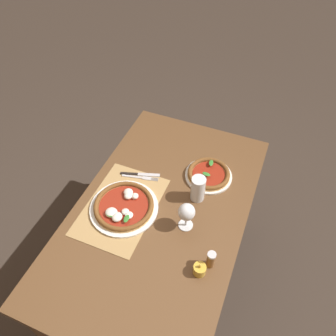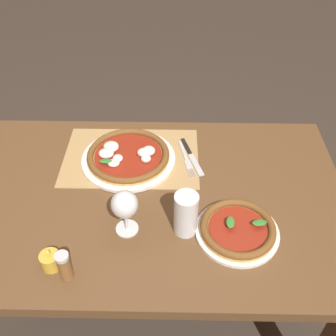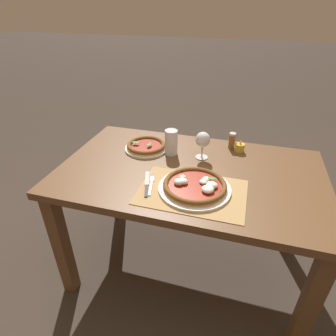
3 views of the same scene
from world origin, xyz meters
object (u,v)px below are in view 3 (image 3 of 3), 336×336
at_px(pepper_shaker, 232,141).
at_px(pizza_near, 195,186).
at_px(knife, 147,184).
at_px(votive_candle, 240,148).
at_px(wine_glass, 203,141).
at_px(fork, 151,183).
at_px(pint_glass, 171,143).
at_px(pizza_far, 146,146).

bearing_deg(pepper_shaker, pizza_near, -104.32).
xyz_separation_m(knife, pepper_shaker, (0.35, 0.50, 0.04)).
relative_size(pizza_near, votive_candle, 4.72).
bearing_deg(pizza_near, wine_glass, 94.61).
distance_m(fork, votive_candle, 0.60).
bearing_deg(pint_glass, wine_glass, 0.75).
bearing_deg(pizza_far, pizza_near, -42.14).
xyz_separation_m(pizza_near, pizza_far, (-0.36, 0.33, -0.00)).
relative_size(fork, pepper_shaker, 2.05).
xyz_separation_m(wine_glass, pint_glass, (-0.18, -0.00, -0.04)).
height_order(wine_glass, pepper_shaker, wine_glass).
xyz_separation_m(fork, votive_candle, (0.38, 0.46, 0.02)).
bearing_deg(pint_glass, pizza_far, 175.75).
distance_m(pizza_near, pepper_shaker, 0.50).
bearing_deg(wine_glass, pizza_near, -85.39).
height_order(pizza_far, knife, pizza_far).
height_order(fork, votive_candle, votive_candle).
relative_size(pizza_far, fork, 1.27).
distance_m(pint_glass, fork, 0.33).
distance_m(wine_glass, votive_candle, 0.25).
height_order(pizza_near, votive_candle, votive_candle).
height_order(pint_glass, pepper_shaker, pint_glass).
relative_size(pizza_near, pizza_far, 1.34).
distance_m(pizza_far, pint_glass, 0.17).
xyz_separation_m(wine_glass, pepper_shaker, (0.15, 0.17, -0.06)).
xyz_separation_m(pizza_near, fork, (-0.21, -0.01, -0.02)).
bearing_deg(knife, pizza_near, 5.21).
bearing_deg(knife, pizza_far, 110.35).
bearing_deg(pepper_shaker, fork, -124.13).
bearing_deg(votive_candle, knife, -130.59).
distance_m(wine_glass, knife, 0.41).
height_order(wine_glass, fork, wine_glass).
xyz_separation_m(knife, votive_candle, (0.40, 0.47, 0.02)).
xyz_separation_m(wine_glass, votive_candle, (0.20, 0.13, -0.08)).
bearing_deg(wine_glass, pizza_far, 178.41).
bearing_deg(pizza_far, knife, -69.65).
xyz_separation_m(pint_glass, fork, (-0.01, -0.32, -0.06)).
bearing_deg(pint_glass, pizza_near, -57.08).
relative_size(pizza_far, pepper_shaker, 2.61).
bearing_deg(pepper_shaker, knife, -125.13).
height_order(votive_candle, pepper_shaker, pepper_shaker).
relative_size(pint_glass, fork, 0.73).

